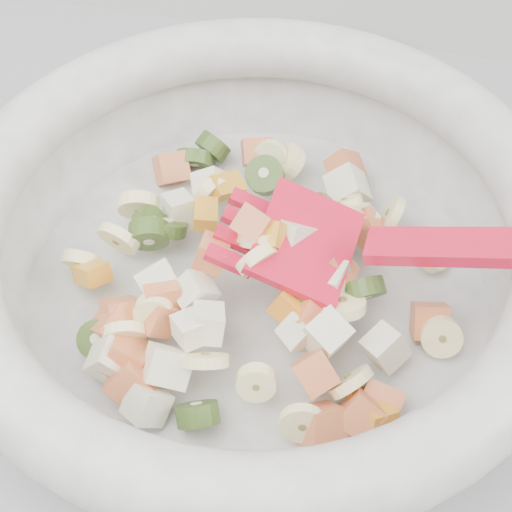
# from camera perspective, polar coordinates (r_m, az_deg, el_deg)

# --- Properties ---
(mixing_bowl) EXTENTS (0.46, 0.37, 0.14)m
(mixing_bowl) POSITION_cam_1_polar(r_m,az_deg,el_deg) (0.47, 0.05, 0.70)
(mixing_bowl) COLOR silver
(mixing_bowl) RESTS_ON counter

